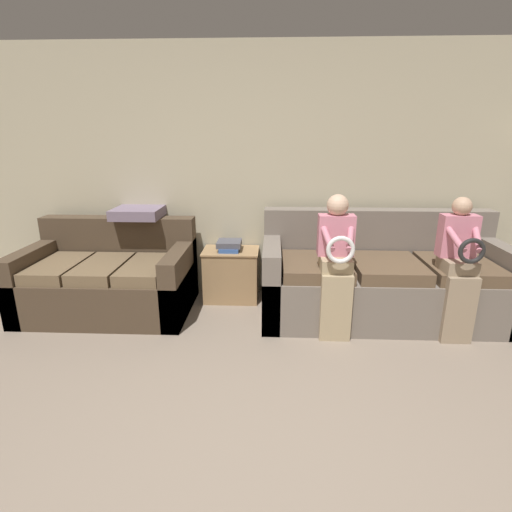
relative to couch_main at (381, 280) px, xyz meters
name	(u,v)px	position (x,y,z in m)	size (l,w,h in m)	color
wall_back	(270,176)	(-1.08, 0.56, 0.93)	(7.73, 0.06, 2.55)	#BCB293
couch_main	(381,280)	(0.00, 0.00, 0.00)	(2.26, 0.96, 0.97)	#70665B
couch_side	(110,280)	(-2.64, 0.00, -0.04)	(1.58, 0.97, 0.87)	#473828
child_left_seated	(336,260)	(-0.51, -0.41, 0.33)	(0.31, 0.38, 1.21)	tan
child_right_seated	(459,263)	(0.51, -0.41, 0.31)	(0.30, 0.37, 1.20)	gray
side_shelf	(231,274)	(-1.47, 0.31, -0.07)	(0.57, 0.40, 0.54)	#9E7A51
book_stack	(230,245)	(-1.49, 0.31, 0.24)	(0.24, 0.30, 0.10)	#33569E
throw_pillow	(139,212)	(-2.41, 0.34, 0.57)	(0.47, 0.47, 0.10)	slate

